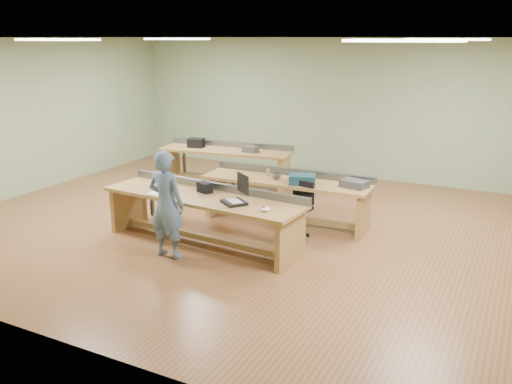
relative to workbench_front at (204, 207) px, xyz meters
The scene contains 22 objects.
floor 1.19m from the workbench_front, 67.64° to the left, with size 10.00×10.00×0.00m, color brown.
ceiling 2.65m from the workbench_front, 67.64° to the left, with size 10.00×10.00×0.00m, color silver.
wall_back 5.07m from the workbench_front, 85.41° to the left, with size 10.00×0.04×3.00m, color gray.
wall_front 3.20m from the workbench_front, 82.49° to the right, with size 10.00×0.04×3.00m, color gray.
wall_left 4.79m from the workbench_front, 168.09° to the left, with size 0.04×8.00×3.00m, color gray.
fluor_panels 2.63m from the workbench_front, 67.64° to the left, with size 6.20×3.50×0.03m.
workbench_front is the anchor object (origin of this frame).
workbench_mid 1.60m from the workbench_front, 62.95° to the left, with size 2.84×0.85×0.86m.
workbench_back 3.40m from the workbench_front, 114.42° to the left, with size 2.84×1.08×0.86m.
person 0.73m from the workbench_front, 104.42° to the right, with size 0.56×0.37×1.54m, color slate.
laptop_base 0.67m from the workbench_front, 14.44° to the right, with size 0.35×0.29×0.04m, color black.
laptop_screen 0.84m from the workbench_front, ahead, with size 0.35×0.02×0.28m, color black.
keyboard 0.63m from the workbench_front, 145.30° to the right, with size 0.49×0.16×0.03m, color silver.
trackball_mouse 1.21m from the workbench_front, 12.92° to the right, with size 0.12×0.14×0.06m, color white.
camera_bag 0.31m from the workbench_front, 113.88° to the left, with size 0.22×0.14×0.15m, color black.
task_chair 1.50m from the workbench_front, 41.40° to the left, with size 0.54×0.54×0.84m.
parts_bin_teal 1.68m from the workbench_front, 50.42° to the left, with size 0.42×0.31×0.15m, color #153846.
parts_bin_grey 2.37m from the workbench_front, 38.07° to the left, with size 0.41×0.26×0.11m, color #373739.
mug 1.48m from the workbench_front, 66.57° to the left, with size 0.14×0.14×0.11m, color #373739.
drinks_can 1.53m from the workbench_front, 76.08° to the left, with size 0.07×0.07×0.13m, color #BABABE.
storage_box_back 3.67m from the workbench_front, 124.75° to the left, with size 0.33×0.24×0.19m, color black.
tray_back 3.20m from the workbench_front, 104.89° to the left, with size 0.29×0.22×0.12m, color #373739.
Camera 1 is at (3.80, -7.47, 3.01)m, focal length 38.00 mm.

